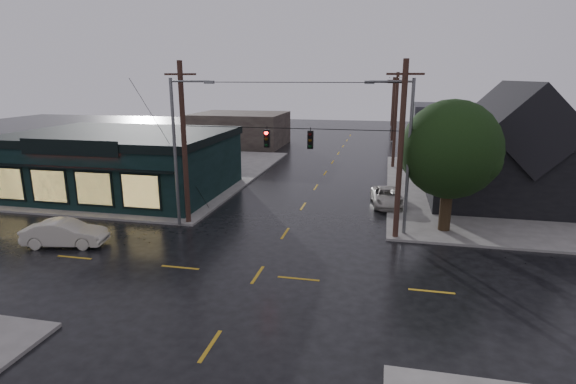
% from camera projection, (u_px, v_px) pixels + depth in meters
% --- Properties ---
extents(ground_plane, '(160.00, 160.00, 0.00)m').
position_uv_depth(ground_plane, '(258.00, 275.00, 21.50)').
color(ground_plane, black).
extents(sidewalk_nw, '(28.00, 28.00, 0.15)m').
position_uv_depth(sidewalk_nw, '(120.00, 172.00, 44.54)').
color(sidewalk_nw, slate).
rests_on(sidewalk_nw, ground).
extents(sidewalk_ne, '(28.00, 28.00, 0.15)m').
position_uv_depth(sidewalk_ne, '(564.00, 193.00, 36.26)').
color(sidewalk_ne, slate).
rests_on(sidewalk_ne, ground).
extents(pizza_shop, '(16.30, 12.34, 4.90)m').
position_uv_depth(pizza_shop, '(123.00, 162.00, 36.21)').
color(pizza_shop, black).
rests_on(pizza_shop, ground).
extents(ne_building, '(12.60, 11.60, 8.75)m').
position_uv_depth(ne_building, '(514.00, 142.00, 33.36)').
color(ne_building, black).
rests_on(ne_building, ground).
extents(corner_tree, '(5.81, 5.81, 7.85)m').
position_uv_depth(corner_tree, '(451.00, 150.00, 26.18)').
color(corner_tree, black).
rests_on(corner_tree, ground).
extents(utility_pole_nw, '(2.00, 0.32, 10.15)m').
position_uv_depth(utility_pole_nw, '(189.00, 224.00, 28.99)').
color(utility_pole_nw, black).
rests_on(utility_pole_nw, ground).
extents(utility_pole_ne, '(2.00, 0.32, 10.15)m').
position_uv_depth(utility_pole_ne, '(395.00, 239.00, 26.30)').
color(utility_pole_ne, black).
rests_on(utility_pole_ne, ground).
extents(utility_pole_far_a, '(2.00, 0.32, 9.65)m').
position_uv_depth(utility_pole_far_a, '(392.00, 168.00, 46.64)').
color(utility_pole_far_a, black).
rests_on(utility_pole_far_a, ground).
extents(utility_pole_far_b, '(2.00, 0.32, 9.15)m').
position_uv_depth(utility_pole_far_b, '(392.00, 142.00, 65.56)').
color(utility_pole_far_b, black).
rests_on(utility_pole_far_b, ground).
extents(utility_pole_far_c, '(2.00, 0.32, 9.15)m').
position_uv_depth(utility_pole_far_c, '(391.00, 127.00, 84.48)').
color(utility_pole_far_c, black).
rests_on(utility_pole_far_c, ground).
extents(span_signal_assembly, '(13.00, 0.48, 1.23)m').
position_uv_depth(span_signal_assembly, '(288.00, 139.00, 26.20)').
color(span_signal_assembly, black).
rests_on(span_signal_assembly, ground).
extents(streetlight_nw, '(5.40, 0.30, 9.15)m').
position_uv_depth(streetlight_nw, '(180.00, 227.00, 28.39)').
color(streetlight_nw, slate).
rests_on(streetlight_nw, ground).
extents(streetlight_ne, '(5.40, 0.30, 9.15)m').
position_uv_depth(streetlight_ne, '(403.00, 235.00, 26.86)').
color(streetlight_ne, slate).
rests_on(streetlight_ne, ground).
extents(bg_building_west, '(12.00, 10.00, 4.40)m').
position_uv_depth(bg_building_west, '(240.00, 129.00, 61.69)').
color(bg_building_west, '#2F2422').
rests_on(bg_building_west, ground).
extents(bg_building_east, '(14.00, 12.00, 5.60)m').
position_uv_depth(bg_building_east, '(465.00, 126.00, 60.06)').
color(bg_building_east, '#232327').
rests_on(bg_building_east, ground).
extents(sedan_cream, '(4.68, 2.41, 1.47)m').
position_uv_depth(sedan_cream, '(65.00, 233.00, 25.04)').
color(sedan_cream, '#BCB7A5').
rests_on(sedan_cream, ground).
extents(suv_silver, '(2.70, 4.90, 1.30)m').
position_uv_depth(suv_silver, '(387.00, 197.00, 32.95)').
color(suv_silver, '#B7B2A9').
rests_on(suv_silver, ground).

